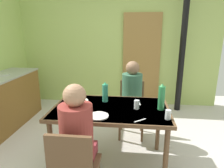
# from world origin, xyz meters

# --- Properties ---
(ground_plane) EXTENTS (6.01, 6.01, 0.00)m
(ground_plane) POSITION_xyz_m (0.00, 0.00, 0.00)
(ground_plane) COLOR beige
(wall_back) EXTENTS (4.49, 0.10, 2.82)m
(wall_back) POSITION_xyz_m (0.00, 2.31, 1.41)
(wall_back) COLOR #AEC769
(wall_back) RESTS_ON ground_plane
(door_wooden) EXTENTS (0.80, 0.05, 2.00)m
(door_wooden) POSITION_xyz_m (0.59, 2.23, 1.00)
(door_wooden) COLOR olive
(door_wooden) RESTS_ON ground_plane
(stove_pipe_column) EXTENTS (0.12, 0.12, 2.82)m
(stove_pipe_column) POSITION_xyz_m (1.38, 1.96, 1.41)
(stove_pipe_column) COLOR black
(stove_pipe_column) RESTS_ON ground_plane
(dining_table) EXTENTS (1.38, 0.85, 0.76)m
(dining_table) POSITION_xyz_m (0.17, 0.06, 0.68)
(dining_table) COLOR brown
(dining_table) RESTS_ON ground_plane
(chair_near_diner) EXTENTS (0.40, 0.40, 0.87)m
(chair_near_diner) POSITION_xyz_m (-0.06, -0.72, 0.50)
(chair_near_diner) COLOR brown
(chair_near_diner) RESTS_ON ground_plane
(chair_far_diner) EXTENTS (0.40, 0.40, 0.87)m
(chair_far_diner) POSITION_xyz_m (0.41, 0.83, 0.50)
(chair_far_diner) COLOR brown
(chair_far_diner) RESTS_ON ground_plane
(person_near_diner) EXTENTS (0.30, 0.37, 0.77)m
(person_near_diner) POSITION_xyz_m (-0.06, -0.59, 0.78)
(person_near_diner) COLOR maroon
(person_near_diner) RESTS_ON ground_plane
(person_far_diner) EXTENTS (0.30, 0.37, 0.77)m
(person_far_diner) POSITION_xyz_m (0.41, 0.70, 0.78)
(person_far_diner) COLOR #316350
(person_far_diner) RESTS_ON ground_plane
(water_bottle_green_near) EXTENTS (0.07, 0.07, 0.26)m
(water_bottle_green_near) POSITION_xyz_m (0.07, 0.25, 0.88)
(water_bottle_green_near) COLOR #318C70
(water_bottle_green_near) RESTS_ON dining_table
(water_bottle_green_far) EXTENTS (0.08, 0.08, 0.31)m
(water_bottle_green_far) POSITION_xyz_m (0.76, 0.06, 0.91)
(water_bottle_green_far) COLOR #2B8046
(water_bottle_green_far) RESTS_ON dining_table
(serving_bowl_center) EXTENTS (0.17, 0.17, 0.05)m
(serving_bowl_center) POSITION_xyz_m (-0.29, -0.12, 0.79)
(serving_bowl_center) COLOR #F2DBCD
(serving_bowl_center) RESTS_ON dining_table
(dinner_plate_near_left) EXTENTS (0.22, 0.22, 0.01)m
(dinner_plate_near_left) POSITION_xyz_m (-0.26, 0.22, 0.76)
(dinner_plate_near_left) COLOR white
(dinner_plate_near_left) RESTS_ON dining_table
(dinner_plate_near_right) EXTENTS (0.22, 0.22, 0.01)m
(dinner_plate_near_right) POSITION_xyz_m (0.07, -0.21, 0.76)
(dinner_plate_near_right) COLOR white
(dinner_plate_near_right) RESTS_ON dining_table
(drinking_glass_by_near_diner) EXTENTS (0.06, 0.06, 0.10)m
(drinking_glass_by_near_diner) POSITION_xyz_m (0.80, -0.20, 0.81)
(drinking_glass_by_near_diner) COLOR silver
(drinking_glass_by_near_diner) RESTS_ON dining_table
(drinking_glass_by_far_diner) EXTENTS (0.06, 0.06, 0.11)m
(drinking_glass_by_far_diner) POSITION_xyz_m (0.47, 0.05, 0.81)
(drinking_glass_by_far_diner) COLOR silver
(drinking_glass_by_far_diner) RESTS_ON dining_table
(cutlery_knife_near) EXTENTS (0.04, 0.15, 0.00)m
(cutlery_knife_near) POSITION_xyz_m (0.51, 0.24, 0.76)
(cutlery_knife_near) COLOR silver
(cutlery_knife_near) RESTS_ON dining_table
(cutlery_fork_near) EXTENTS (0.13, 0.11, 0.00)m
(cutlery_fork_near) POSITION_xyz_m (0.51, -0.27, 0.76)
(cutlery_fork_near) COLOR silver
(cutlery_fork_near) RESTS_ON dining_table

